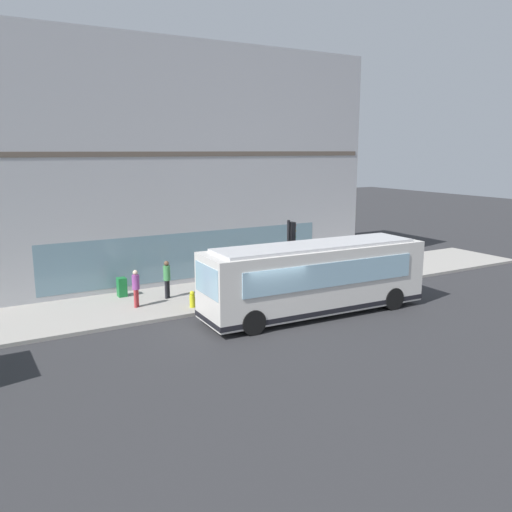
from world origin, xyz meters
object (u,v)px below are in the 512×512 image
city_bus_nearside (315,279)px  fire_hydrant (192,299)px  pedestrian_by_light_pole (262,265)px  traffic_light_near_corner (291,242)px  pedestrian_near_hydrant (136,286)px  pedestrian_walking_along_curb (167,277)px  newspaper_vending_box (122,287)px  pedestrian_near_building_entrance (226,283)px

city_bus_nearside → fire_hydrant: city_bus_nearside is taller
pedestrian_by_light_pole → traffic_light_near_corner: bearing=-178.0°
traffic_light_near_corner → pedestrian_near_hydrant: traffic_light_near_corner is taller
traffic_light_near_corner → pedestrian_walking_along_curb: (2.11, 5.47, -1.46)m
traffic_light_near_corner → newspaper_vending_box: size_ratio=3.96×
pedestrian_walking_along_curb → pedestrian_by_light_pole: (0.41, -5.38, -0.09)m
pedestrian_near_building_entrance → newspaper_vending_box: (3.19, 3.89, -0.43)m
city_bus_nearside → pedestrian_walking_along_curb: (4.96, 4.82, -0.38)m
city_bus_nearside → pedestrian_near_hydrant: size_ratio=6.06×
pedestrian_near_building_entrance → pedestrian_near_hydrant: bearing=73.1°
traffic_light_near_corner → pedestrian_near_hydrant: bearing=78.7°
fire_hydrant → pedestrian_near_hydrant: pedestrian_near_hydrant is taller
city_bus_nearside → traffic_light_near_corner: traffic_light_near_corner is taller
city_bus_nearside → pedestrian_by_light_pole: city_bus_nearside is taller
pedestrian_near_building_entrance → pedestrian_by_light_pole: (2.25, -3.24, 0.06)m
pedestrian_near_building_entrance → pedestrian_by_light_pole: bearing=-55.2°
fire_hydrant → pedestrian_near_hydrant: 2.54m
city_bus_nearside → pedestrian_near_hydrant: city_bus_nearside is taller
fire_hydrant → newspaper_vending_box: 3.94m
fire_hydrant → pedestrian_by_light_pole: bearing=-64.7°
traffic_light_near_corner → pedestrian_walking_along_curb: bearing=69.0°
pedestrian_near_hydrant → pedestrian_near_building_entrance: bearing=-106.9°
pedestrian_by_light_pole → newspaper_vending_box: pedestrian_by_light_pole is taller
pedestrian_by_light_pole → fire_hydrant: bearing=115.3°
city_bus_nearside → pedestrian_near_building_entrance: bearing=40.7°
pedestrian_near_hydrant → city_bus_nearside: bearing=-123.3°
city_bus_nearside → fire_hydrant: bearing=55.4°
fire_hydrant → traffic_light_near_corner: bearing=-92.0°
fire_hydrant → pedestrian_by_light_pole: pedestrian_by_light_pole is taller
pedestrian_walking_along_curb → newspaper_vending_box: bearing=52.3°
newspaper_vending_box → pedestrian_near_building_entrance: bearing=-129.4°
city_bus_nearside → traffic_light_near_corner: (2.86, -0.65, 1.08)m
traffic_light_near_corner → fire_hydrant: bearing=88.0°
city_bus_nearside → pedestrian_by_light_pole: (5.37, -0.56, -0.46)m
fire_hydrant → pedestrian_near_building_entrance: (0.09, -1.71, 0.52)m
fire_hydrant → city_bus_nearside: bearing=-124.6°
traffic_light_near_corner → pedestrian_by_light_pole: 2.96m
pedestrian_near_hydrant → pedestrian_walking_along_curb: size_ratio=0.94×
pedestrian_near_building_entrance → pedestrian_walking_along_curb: size_ratio=0.87×
traffic_light_near_corner → pedestrian_near_hydrant: 7.46m
traffic_light_near_corner → fire_hydrant: traffic_light_near_corner is taller
fire_hydrant → pedestrian_by_light_pole: 5.51m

